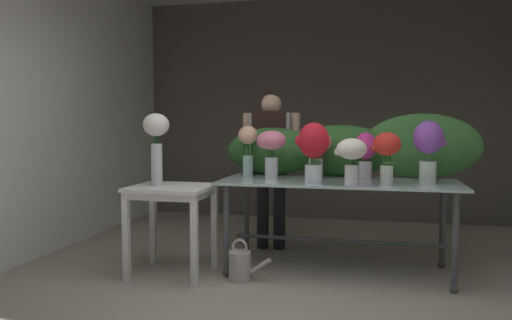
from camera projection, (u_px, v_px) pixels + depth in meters
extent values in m
plane|color=#9E9384|center=(305.00, 255.00, 4.76)|extent=(8.51, 8.51, 0.00)
cube|color=#5B564C|center=(326.00, 109.00, 6.53)|extent=(4.99, 0.12, 2.91)
cube|color=silver|center=(73.00, 106.00, 5.22)|extent=(0.12, 3.99, 2.91)
cube|color=silver|center=(338.00, 181.00, 4.17)|extent=(1.98, 0.88, 0.02)
cylinder|color=#4C4C51|center=(226.00, 230.00, 4.07)|extent=(0.05, 0.05, 0.77)
sphere|color=#4C4C51|center=(227.00, 273.00, 4.10)|extent=(0.07, 0.07, 0.07)
cylinder|color=#4C4C51|center=(455.00, 242.00, 3.66)|extent=(0.05, 0.05, 0.77)
sphere|color=#4C4C51|center=(454.00, 289.00, 3.69)|extent=(0.07, 0.07, 0.07)
cylinder|color=#4C4C51|center=(247.00, 216.00, 4.73)|extent=(0.05, 0.05, 0.77)
sphere|color=#4C4C51|center=(247.00, 252.00, 4.75)|extent=(0.07, 0.07, 0.07)
cylinder|color=#4C4C51|center=(443.00, 224.00, 4.32)|extent=(0.05, 0.05, 0.77)
sphere|color=#4C4C51|center=(442.00, 264.00, 4.35)|extent=(0.07, 0.07, 0.07)
cylinder|color=#4C4C51|center=(338.00, 241.00, 4.20)|extent=(1.78, 0.03, 0.03)
cube|color=white|center=(172.00, 188.00, 4.09)|extent=(0.66, 0.58, 0.03)
cube|color=white|center=(172.00, 193.00, 4.09)|extent=(0.60, 0.52, 0.06)
cube|color=white|center=(126.00, 237.00, 3.94)|extent=(0.05, 0.05, 0.72)
cube|color=white|center=(194.00, 241.00, 3.81)|extent=(0.05, 0.05, 0.72)
cube|color=white|center=(153.00, 225.00, 4.43)|extent=(0.05, 0.05, 0.72)
cube|color=white|center=(215.00, 228.00, 4.30)|extent=(0.05, 0.05, 0.72)
cylinder|color=#232328|center=(263.00, 209.00, 5.01)|extent=(0.12, 0.12, 0.80)
cylinder|color=#232328|center=(279.00, 210.00, 4.97)|extent=(0.12, 0.12, 0.80)
cube|color=#B2BCC6|center=(271.00, 142.00, 4.93)|extent=(0.40, 0.22, 0.57)
cube|color=black|center=(269.00, 146.00, 4.83)|extent=(0.34, 0.02, 0.69)
cylinder|color=#D8AD8E|center=(247.00, 140.00, 4.99)|extent=(0.09, 0.09, 0.55)
cylinder|color=#D8AD8E|center=(295.00, 141.00, 4.88)|extent=(0.09, 0.09, 0.55)
sphere|color=#D8AD8E|center=(271.00, 104.00, 4.91)|extent=(0.20, 0.20, 0.20)
ellipsoid|color=black|center=(272.00, 97.00, 4.92)|extent=(0.15, 0.15, 0.09)
ellipsoid|color=#2D6028|center=(273.00, 151.00, 4.60)|extent=(0.86, 0.30, 0.44)
ellipsoid|color=#2D6028|center=(339.00, 151.00, 4.46)|extent=(1.02, 0.30, 0.46)
ellipsoid|color=#387033|center=(422.00, 146.00, 4.29)|extent=(1.01, 0.22, 0.57)
cylinder|color=silver|center=(428.00, 173.00, 3.89)|extent=(0.13, 0.13, 0.18)
cylinder|color=#9EBCB2|center=(427.00, 179.00, 3.89)|extent=(0.12, 0.12, 0.08)
cylinder|color=#387033|center=(431.00, 165.00, 3.87)|extent=(0.01, 0.01, 0.28)
cylinder|color=#387033|center=(426.00, 165.00, 3.91)|extent=(0.01, 0.01, 0.28)
cylinder|color=#387033|center=(427.00, 166.00, 3.85)|extent=(0.01, 0.01, 0.28)
ellipsoid|color=purple|center=(428.00, 137.00, 3.87)|extent=(0.23, 0.23, 0.26)
sphere|color=purple|center=(420.00, 140.00, 3.86)|extent=(0.09, 0.09, 0.09)
sphere|color=purple|center=(442.00, 143.00, 3.83)|extent=(0.07, 0.07, 0.07)
cylinder|color=silver|center=(313.00, 174.00, 3.92)|extent=(0.14, 0.14, 0.15)
cylinder|color=#9EBCB2|center=(313.00, 179.00, 3.93)|extent=(0.13, 0.13, 0.06)
cylinder|color=#2D6028|center=(316.00, 167.00, 3.91)|extent=(0.01, 0.01, 0.25)
cylinder|color=#2D6028|center=(312.00, 166.00, 3.95)|extent=(0.01, 0.01, 0.25)
cylinder|color=#2D6028|center=(311.00, 167.00, 3.90)|extent=(0.01, 0.01, 0.25)
ellipsoid|color=red|center=(314.00, 140.00, 3.90)|extent=(0.25, 0.25, 0.28)
sphere|color=red|center=(301.00, 141.00, 3.91)|extent=(0.10, 0.10, 0.10)
sphere|color=red|center=(322.00, 139.00, 3.87)|extent=(0.11, 0.11, 0.11)
ellipsoid|color=#28562D|center=(316.00, 162.00, 3.89)|extent=(0.11, 0.08, 0.03)
cylinder|color=silver|center=(248.00, 166.00, 4.45)|extent=(0.09, 0.09, 0.19)
cylinder|color=#9EBCB2|center=(248.00, 172.00, 4.46)|extent=(0.09, 0.09, 0.08)
cylinder|color=#477F3D|center=(250.00, 158.00, 4.44)|extent=(0.01, 0.01, 0.31)
cylinder|color=#477F3D|center=(248.00, 158.00, 4.46)|extent=(0.01, 0.01, 0.31)
cylinder|color=#477F3D|center=(247.00, 158.00, 4.43)|extent=(0.01, 0.01, 0.31)
ellipsoid|color=#F4B78E|center=(248.00, 135.00, 4.43)|extent=(0.18, 0.18, 0.17)
cylinder|color=silver|center=(316.00, 169.00, 4.23)|extent=(0.12, 0.12, 0.18)
cylinder|color=#9EBCB2|center=(316.00, 175.00, 4.24)|extent=(0.11, 0.11, 0.08)
cylinder|color=#2D6028|center=(319.00, 163.00, 4.23)|extent=(0.01, 0.01, 0.25)
cylinder|color=#2D6028|center=(317.00, 163.00, 4.25)|extent=(0.01, 0.01, 0.25)
cylinder|color=#2D6028|center=(313.00, 163.00, 4.24)|extent=(0.01, 0.01, 0.25)
cylinder|color=#2D6028|center=(315.00, 164.00, 4.20)|extent=(0.01, 0.01, 0.25)
ellipsoid|color=#EF7A60|center=(316.00, 142.00, 4.22)|extent=(0.27, 0.27, 0.19)
sphere|color=#EF7A60|center=(306.00, 142.00, 4.24)|extent=(0.07, 0.07, 0.07)
sphere|color=#EF7A60|center=(326.00, 142.00, 4.19)|extent=(0.09, 0.09, 0.09)
ellipsoid|color=#387033|center=(313.00, 156.00, 4.24)|extent=(0.09, 0.10, 0.03)
cylinder|color=silver|center=(351.00, 175.00, 3.78)|extent=(0.10, 0.10, 0.16)
cylinder|color=#9EBCB2|center=(351.00, 181.00, 3.79)|extent=(0.09, 0.09, 0.07)
cylinder|color=#387033|center=(355.00, 170.00, 3.78)|extent=(0.01, 0.01, 0.23)
cylinder|color=#387033|center=(351.00, 170.00, 3.79)|extent=(0.01, 0.01, 0.23)
cylinder|color=#387033|center=(350.00, 170.00, 3.79)|extent=(0.01, 0.01, 0.23)
cylinder|color=#387033|center=(351.00, 170.00, 3.76)|extent=(0.01, 0.01, 0.23)
ellipsoid|color=white|center=(352.00, 149.00, 3.77)|extent=(0.23, 0.23, 0.16)
sphere|color=white|center=(338.00, 152.00, 3.80)|extent=(0.06, 0.06, 0.06)
ellipsoid|color=#28562D|center=(353.00, 162.00, 3.80)|extent=(0.08, 0.11, 0.03)
cylinder|color=silver|center=(271.00, 168.00, 4.21)|extent=(0.11, 0.11, 0.19)
cylinder|color=#9EBCB2|center=(271.00, 175.00, 4.21)|extent=(0.10, 0.10, 0.08)
cylinder|color=#2D6028|center=(273.00, 162.00, 4.20)|extent=(0.01, 0.01, 0.28)
cylinder|color=#2D6028|center=(272.00, 162.00, 4.22)|extent=(0.01, 0.01, 0.28)
cylinder|color=#2D6028|center=(268.00, 162.00, 4.21)|extent=(0.01, 0.01, 0.28)
cylinder|color=#2D6028|center=(271.00, 162.00, 4.18)|extent=(0.01, 0.01, 0.28)
ellipsoid|color=pink|center=(271.00, 140.00, 4.19)|extent=(0.25, 0.25, 0.16)
sphere|color=pink|center=(262.00, 142.00, 4.19)|extent=(0.09, 0.09, 0.09)
cylinder|color=silver|center=(365.00, 171.00, 4.17)|extent=(0.11, 0.11, 0.16)
cylinder|color=#9EBCB2|center=(365.00, 176.00, 4.18)|extent=(0.10, 0.10, 0.07)
cylinder|color=#387033|center=(368.00, 166.00, 4.17)|extent=(0.01, 0.01, 0.21)
cylinder|color=#387033|center=(366.00, 166.00, 4.20)|extent=(0.01, 0.01, 0.21)
cylinder|color=#387033|center=(362.00, 166.00, 4.17)|extent=(0.01, 0.01, 0.21)
cylinder|color=#387033|center=(365.00, 167.00, 4.15)|extent=(0.01, 0.01, 0.21)
ellipsoid|color=#D1338E|center=(366.00, 146.00, 4.16)|extent=(0.18, 0.18, 0.23)
cylinder|color=silver|center=(386.00, 175.00, 3.85)|extent=(0.10, 0.10, 0.15)
cylinder|color=#9EBCB2|center=(386.00, 180.00, 3.85)|extent=(0.09, 0.09, 0.06)
cylinder|color=#387033|center=(390.00, 167.00, 3.83)|extent=(0.01, 0.01, 0.25)
cylinder|color=#387033|center=(386.00, 167.00, 3.86)|extent=(0.01, 0.01, 0.25)
cylinder|color=#387033|center=(384.00, 167.00, 3.85)|extent=(0.01, 0.01, 0.25)
cylinder|color=#387033|center=(387.00, 167.00, 3.83)|extent=(0.01, 0.01, 0.25)
ellipsoid|color=red|center=(387.00, 144.00, 3.83)|extent=(0.21, 0.21, 0.18)
sphere|color=red|center=(375.00, 148.00, 3.86)|extent=(0.06, 0.06, 0.06)
sphere|color=red|center=(396.00, 147.00, 3.79)|extent=(0.07, 0.07, 0.07)
ellipsoid|color=#387033|center=(390.00, 163.00, 3.82)|extent=(0.11, 0.07, 0.03)
cylinder|color=silver|center=(157.00, 164.00, 4.11)|extent=(0.10, 0.10, 0.35)
cylinder|color=#9EBCB2|center=(157.00, 176.00, 4.11)|extent=(0.09, 0.09, 0.15)
cylinder|color=#28562D|center=(158.00, 158.00, 4.10)|extent=(0.01, 0.01, 0.44)
cylinder|color=#28562D|center=(157.00, 158.00, 4.12)|extent=(0.01, 0.01, 0.44)
cylinder|color=#28562D|center=(155.00, 158.00, 4.10)|extent=(0.01, 0.01, 0.44)
cylinder|color=#28562D|center=(156.00, 158.00, 4.08)|extent=(0.01, 0.01, 0.44)
ellipsoid|color=white|center=(156.00, 125.00, 4.08)|extent=(0.22, 0.22, 0.19)
ellipsoid|color=#2D6028|center=(153.00, 141.00, 4.11)|extent=(0.07, 0.11, 0.03)
cylinder|color=#B7B2A8|center=(240.00, 266.00, 3.97)|extent=(0.18, 0.18, 0.24)
cylinder|color=#B7B2A8|center=(260.00, 266.00, 3.93)|extent=(0.18, 0.04, 0.14)
torus|color=#B7B2A8|center=(240.00, 247.00, 3.96)|extent=(0.13, 0.02, 0.13)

